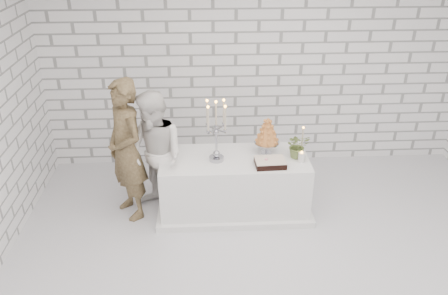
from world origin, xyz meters
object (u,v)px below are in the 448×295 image
Objects in this scene: groom at (126,151)px; bride at (155,156)px; candelabra at (216,131)px; cake_table at (234,184)px; croquembouche at (267,136)px.

groom is 0.35m from bride.
groom is at bearing 177.73° from candelabra.
croquembouche is (0.40, 0.11, 0.61)m from cake_table.
croquembouche is at bearing 14.10° from candelabra.
bride reaches higher than candelabra.
cake_table is 2.34× the size of candelabra.
bride is at bearing -179.17° from cake_table.
bride is at bearing 54.22° from groom.
candelabra reaches higher than cake_table.
bride reaches higher than cake_table.
groom is 2.31× the size of candelabra.
bride is 0.80m from candelabra.
groom is at bearing -179.76° from cake_table.
bride is (0.34, -0.01, -0.08)m from groom.
groom is at bearing -133.18° from bride.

